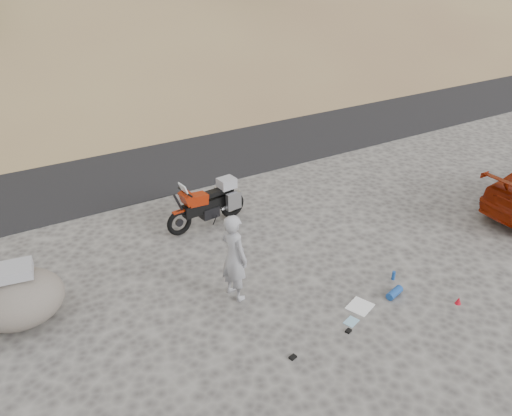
{
  "coord_description": "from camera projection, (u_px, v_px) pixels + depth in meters",
  "views": [
    {
      "loc": [
        -4.82,
        -6.9,
        6.51
      ],
      "look_at": [
        0.49,
        1.96,
        1.0
      ],
      "focal_mm": 35.0,
      "sensor_mm": 36.0,
      "label": 1
    }
  ],
  "objects": [
    {
      "name": "ground",
      "position": [
        284.0,
        293.0,
        10.47
      ],
      "size": [
        140.0,
        140.0,
        0.0
      ],
      "primitive_type": "plane",
      "color": "#464340",
      "rests_on": "ground"
    },
    {
      "name": "road",
      "position": [
        140.0,
        155.0,
        17.29
      ],
      "size": [
        120.0,
        7.0,
        0.05
      ],
      "primitive_type": "cube",
      "color": "black",
      "rests_on": "ground"
    },
    {
      "name": "motorcycle",
      "position": [
        210.0,
        204.0,
        12.8
      ],
      "size": [
        2.31,
        0.82,
        1.38
      ],
      "rotation": [
        0.0,
        0.0,
        0.12
      ],
      "color": "black",
      "rests_on": "ground"
    },
    {
      "name": "man",
      "position": [
        235.0,
        295.0,
        10.42
      ],
      "size": [
        0.58,
        0.77,
        1.91
      ],
      "primitive_type": "imported",
      "rotation": [
        0.0,
        0.0,
        1.76
      ],
      "color": "gray",
      "rests_on": "ground"
    },
    {
      "name": "boulder",
      "position": [
        19.0,
        298.0,
        9.44
      ],
      "size": [
        2.05,
        1.91,
        1.26
      ],
      "rotation": [
        0.0,
        0.0,
        -0.37
      ],
      "color": "#524C46",
      "rests_on": "ground"
    },
    {
      "name": "gear_white_cloth",
      "position": [
        360.0,
        306.0,
        10.08
      ],
      "size": [
        0.61,
        0.58,
        0.02
      ],
      "primitive_type": "cube",
      "rotation": [
        0.0,
        0.0,
        0.37
      ],
      "color": "white",
      "rests_on": "ground"
    },
    {
      "name": "gear_blue_mat",
      "position": [
        395.0,
        293.0,
        10.35
      ],
      "size": [
        0.45,
        0.27,
        0.17
      ],
      "primitive_type": "cylinder",
      "rotation": [
        0.0,
        1.57,
        0.26
      ],
      "color": "navy",
      "rests_on": "ground"
    },
    {
      "name": "gear_bottle",
      "position": [
        394.0,
        275.0,
        10.86
      ],
      "size": [
        0.08,
        0.08,
        0.2
      ],
      "primitive_type": "cylinder",
      "rotation": [
        0.0,
        0.0,
        -0.14
      ],
      "color": "navy",
      "rests_on": "ground"
    },
    {
      "name": "gear_funnel",
      "position": [
        459.0,
        301.0,
        10.13
      ],
      "size": [
        0.16,
        0.16,
        0.16
      ],
      "primitive_type": "cone",
      "rotation": [
        0.0,
        0.0,
        0.39
      ],
      "color": "#B90C1B",
      "rests_on": "ground"
    },
    {
      "name": "gear_glove_a",
      "position": [
        293.0,
        357.0,
        8.83
      ],
      "size": [
        0.15,
        0.12,
        0.04
      ],
      "primitive_type": "cube",
      "rotation": [
        0.0,
        0.0,
        0.25
      ],
      "color": "black",
      "rests_on": "ground"
    },
    {
      "name": "gear_glove_b",
      "position": [
        348.0,
        331.0,
        9.43
      ],
      "size": [
        0.14,
        0.13,
        0.04
      ],
      "primitive_type": "cube",
      "rotation": [
        0.0,
        0.0,
        0.35
      ],
      "color": "black",
      "rests_on": "ground"
    },
    {
      "name": "gear_blue_cloth",
      "position": [
        351.0,
        322.0,
        9.68
      ],
      "size": [
        0.34,
        0.29,
        0.01
      ],
      "primitive_type": "cube",
      "rotation": [
        0.0,
        0.0,
        0.31
      ],
      "color": "#82B0C9",
      "rests_on": "ground"
    }
  ]
}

